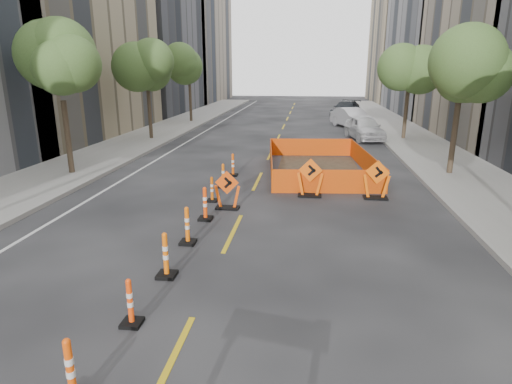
# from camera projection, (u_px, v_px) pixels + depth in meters

# --- Properties ---
(ground_plane) EXTENTS (140.00, 140.00, 0.00)m
(ground_plane) POSITION_uv_depth(u_px,v_px,m) (199.00, 304.00, 8.70)
(ground_plane) COLOR black
(sidewalk_left) EXTENTS (4.00, 90.00, 0.15)m
(sidewalk_left) POSITION_uv_depth(u_px,v_px,m) (82.00, 164.00, 21.18)
(sidewalk_left) COLOR gray
(sidewalk_left) RESTS_ON ground
(sidewalk_right) EXTENTS (4.00, 90.00, 0.15)m
(sidewalk_right) POSITION_uv_depth(u_px,v_px,m) (463.00, 175.00, 19.05)
(sidewalk_right) COLOR gray
(sidewalk_right) RESTS_ON ground
(bld_left_d) EXTENTS (12.00, 16.00, 14.00)m
(bld_left_d) POSITION_uv_depth(u_px,v_px,m) (134.00, 46.00, 46.14)
(bld_left_d) COLOR #4C4C51
(bld_left_d) RESTS_ON ground
(bld_left_e) EXTENTS (12.00, 20.00, 20.00)m
(bld_left_e) POSITION_uv_depth(u_px,v_px,m) (178.00, 30.00, 60.95)
(bld_left_e) COLOR gray
(bld_left_e) RESTS_ON ground
(bld_right_d) EXTENTS (12.00, 18.00, 20.00)m
(bld_right_d) POSITION_uv_depth(u_px,v_px,m) (465.00, 12.00, 42.24)
(bld_right_d) COLOR gray
(bld_right_d) RESTS_ON ground
(bld_right_e) EXTENTS (12.00, 14.00, 16.00)m
(bld_right_e) POSITION_uv_depth(u_px,v_px,m) (418.00, 44.00, 60.34)
(bld_right_e) COLOR tan
(bld_right_e) RESTS_ON ground
(tree_l_b) EXTENTS (2.80, 2.80, 5.95)m
(tree_l_b) POSITION_uv_depth(u_px,v_px,m) (60.00, 71.00, 17.97)
(tree_l_b) COLOR #382B1E
(tree_l_b) RESTS_ON ground
(tree_l_c) EXTENTS (2.80, 2.80, 5.95)m
(tree_l_c) POSITION_uv_depth(u_px,v_px,m) (147.00, 70.00, 27.50)
(tree_l_c) COLOR #382B1E
(tree_l_c) RESTS_ON ground
(tree_l_d) EXTENTS (2.80, 2.80, 5.95)m
(tree_l_d) POSITION_uv_depth(u_px,v_px,m) (189.00, 70.00, 37.04)
(tree_l_d) COLOR #382B1E
(tree_l_d) RESTS_ON ground
(tree_r_b) EXTENTS (2.80, 2.80, 5.95)m
(tree_r_b) POSITION_uv_depth(u_px,v_px,m) (462.00, 71.00, 17.89)
(tree_r_b) COLOR #382B1E
(tree_r_b) RESTS_ON ground
(tree_r_c) EXTENTS (2.80, 2.80, 5.95)m
(tree_r_c) POSITION_uv_depth(u_px,v_px,m) (410.00, 70.00, 27.42)
(tree_r_c) COLOR #382B1E
(tree_r_c) RESTS_ON ground
(channelizer_1) EXTENTS (0.41, 0.41, 1.04)m
(channelizer_1) POSITION_uv_depth(u_px,v_px,m) (70.00, 371.00, 6.01)
(channelizer_1) COLOR #F04D0A
(channelizer_1) RESTS_ON ground
(channelizer_2) EXTENTS (0.37, 0.37, 0.95)m
(channelizer_2) POSITION_uv_depth(u_px,v_px,m) (130.00, 302.00, 7.87)
(channelizer_2) COLOR #FF420A
(channelizer_2) RESTS_ON ground
(channelizer_3) EXTENTS (0.43, 0.43, 1.09)m
(channelizer_3) POSITION_uv_depth(u_px,v_px,m) (166.00, 255.00, 9.70)
(channelizer_3) COLOR orange
(channelizer_3) RESTS_ON ground
(channelizer_4) EXTENTS (0.42, 0.42, 1.06)m
(channelizer_4) POSITION_uv_depth(u_px,v_px,m) (187.00, 225.00, 11.56)
(channelizer_4) COLOR orange
(channelizer_4) RESTS_ON ground
(channelizer_5) EXTENTS (0.43, 0.43, 1.08)m
(channelizer_5) POSITION_uv_depth(u_px,v_px,m) (205.00, 204.00, 13.41)
(channelizer_5) COLOR #FF460A
(channelizer_5) RESTS_ON ground
(channelizer_6) EXTENTS (0.36, 0.36, 0.92)m
(channelizer_6) POSITION_uv_depth(u_px,v_px,m) (212.00, 189.00, 15.31)
(channelizer_6) COLOR #D65809
(channelizer_6) RESTS_ON ground
(channelizer_7) EXTENTS (0.38, 0.38, 0.98)m
(channelizer_7) POSITION_uv_depth(u_px,v_px,m) (223.00, 176.00, 17.15)
(channelizer_7) COLOR orange
(channelizer_7) RESTS_ON ground
(channelizer_8) EXTENTS (0.40, 0.40, 1.02)m
(channelizer_8) POSITION_uv_depth(u_px,v_px,m) (233.00, 165.00, 19.00)
(channelizer_8) COLOR #E25109
(channelizer_8) RESTS_ON ground
(chevron_sign_left) EXTENTS (0.91, 0.57, 1.33)m
(chevron_sign_left) POSITION_uv_depth(u_px,v_px,m) (227.00, 190.00, 14.46)
(chevron_sign_left) COLOR #E84709
(chevron_sign_left) RESTS_ON ground
(chevron_sign_center) EXTENTS (0.99, 0.61, 1.46)m
(chevron_sign_center) POSITION_uv_depth(u_px,v_px,m) (310.00, 178.00, 15.84)
(chevron_sign_center) COLOR #FB5B0A
(chevron_sign_center) RESTS_ON ground
(chevron_sign_right) EXTENTS (1.11, 0.89, 1.45)m
(chevron_sign_right) POSITION_uv_depth(u_px,v_px,m) (377.00, 180.00, 15.55)
(chevron_sign_right) COLOR #FF610A
(chevron_sign_right) RESTS_ON ground
(safety_fence) EXTENTS (5.11, 7.88, 0.94)m
(safety_fence) POSITION_uv_depth(u_px,v_px,m) (318.00, 161.00, 19.90)
(safety_fence) COLOR #FF470D
(safety_fence) RESTS_ON ground
(parked_car_near) EXTENTS (2.69, 4.85, 1.56)m
(parked_car_near) POSITION_uv_depth(u_px,v_px,m) (364.00, 128.00, 28.79)
(parked_car_near) COLOR silver
(parked_car_near) RESTS_ON ground
(parked_car_mid) EXTENTS (3.40, 5.04, 1.57)m
(parked_car_mid) POSITION_uv_depth(u_px,v_px,m) (352.00, 118.00, 34.56)
(parked_car_mid) COLOR #B4B2B8
(parked_car_mid) RESTS_ON ground
(parked_car_far) EXTENTS (3.67, 5.87, 1.59)m
(parked_car_far) POSITION_uv_depth(u_px,v_px,m) (346.00, 109.00, 42.08)
(parked_car_far) COLOR black
(parked_car_far) RESTS_ON ground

